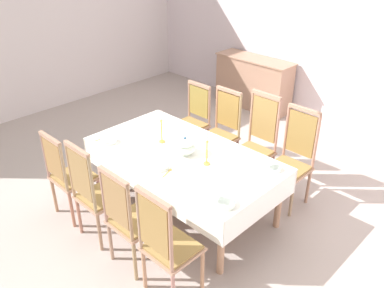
% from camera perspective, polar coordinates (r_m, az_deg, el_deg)
% --- Properties ---
extents(ground, '(7.67, 6.13, 0.04)m').
position_cam_1_polar(ground, '(4.98, 0.81, -7.88)').
color(ground, '#B1A19A').
extents(back_wall, '(7.67, 0.08, 3.21)m').
position_cam_1_polar(back_wall, '(6.75, 20.16, 15.48)').
color(back_wall, silver).
rests_on(back_wall, ground).
extents(left_wall, '(0.08, 6.13, 3.21)m').
position_cam_1_polar(left_wall, '(7.37, -22.42, 16.07)').
color(left_wall, silver).
rests_on(left_wall, ground).
extents(dining_table, '(2.15, 1.15, 0.74)m').
position_cam_1_polar(dining_table, '(4.46, -1.24, -2.07)').
color(dining_table, tan).
rests_on(dining_table, ground).
extents(tablecloth, '(2.17, 1.17, 0.29)m').
position_cam_1_polar(tablecloth, '(4.46, -1.24, -1.97)').
color(tablecloth, white).
rests_on(tablecloth, dining_table).
extents(chair_south_a, '(0.44, 0.42, 1.05)m').
position_cam_1_polar(chair_south_a, '(4.61, -17.17, -4.04)').
color(chair_south_a, tan).
rests_on(chair_south_a, ground).
extents(chair_north_a, '(0.44, 0.42, 1.05)m').
position_cam_1_polar(chair_north_a, '(5.63, 0.08, 3.46)').
color(chair_north_a, tan).
rests_on(chair_north_a, ground).
extents(chair_south_b, '(0.44, 0.42, 1.14)m').
position_cam_1_polar(chair_south_b, '(4.20, -13.66, -6.54)').
color(chair_south_b, '#AD745D').
rests_on(chair_south_b, ground).
extents(chair_north_b, '(0.44, 0.42, 1.11)m').
position_cam_1_polar(chair_north_b, '(5.31, 4.18, 1.95)').
color(chair_north_b, tan).
rests_on(chair_north_b, ground).
extents(chair_south_c, '(0.44, 0.42, 1.09)m').
position_cam_1_polar(chair_south_c, '(3.82, -8.86, -10.24)').
color(chair_south_c, '#A5815B').
rests_on(chair_south_c, ground).
extents(chair_north_c, '(0.44, 0.42, 1.21)m').
position_cam_1_polar(chair_north_c, '(5.00, 9.16, 0.27)').
color(chair_north_c, tan).
rests_on(chair_north_c, ground).
extents(chair_south_d, '(0.44, 0.42, 1.13)m').
position_cam_1_polar(chair_south_d, '(3.50, -3.63, -13.87)').
color(chair_south_d, tan).
rests_on(chair_south_d, ground).
extents(chair_north_d, '(0.44, 0.42, 1.18)m').
position_cam_1_polar(chair_north_d, '(4.77, 14.09, -1.89)').
color(chair_north_d, tan).
rests_on(chair_north_d, ground).
extents(soup_tureen, '(0.25, 0.25, 0.21)m').
position_cam_1_polar(soup_tureen, '(4.36, -1.00, -0.23)').
color(soup_tureen, white).
rests_on(soup_tureen, tablecloth).
extents(candlestick_west, '(0.07, 0.07, 0.39)m').
position_cam_1_polar(candlestick_west, '(4.58, -4.34, 2.04)').
color(candlestick_west, gold).
rests_on(candlestick_west, tablecloth).
extents(candlestick_east, '(0.07, 0.07, 0.39)m').
position_cam_1_polar(candlestick_east, '(4.13, 2.12, -1.01)').
color(candlestick_east, gold).
rests_on(candlestick_east, tablecloth).
extents(bowl_near_left, '(0.18, 0.18, 0.04)m').
position_cam_1_polar(bowl_near_left, '(4.72, -11.72, 0.52)').
color(bowl_near_left, white).
rests_on(bowl_near_left, tablecloth).
extents(bowl_near_right, '(0.19, 0.19, 0.04)m').
position_cam_1_polar(bowl_near_right, '(4.15, -4.64, -3.18)').
color(bowl_near_right, white).
rests_on(bowl_near_right, tablecloth).
extents(bowl_far_left, '(0.20, 0.20, 0.04)m').
position_cam_1_polar(bowl_far_left, '(3.63, 4.59, -8.27)').
color(bowl_far_left, white).
rests_on(bowl_far_left, tablecloth).
extents(bowl_far_right, '(0.15, 0.15, 0.03)m').
position_cam_1_polar(bowl_far_right, '(4.20, 11.59, -3.34)').
color(bowl_far_right, white).
rests_on(bowl_far_right, tablecloth).
extents(spoon_primary, '(0.05, 0.18, 0.01)m').
position_cam_1_polar(spoon_primary, '(4.83, -12.24, 0.86)').
color(spoon_primary, gold).
rests_on(spoon_primary, tablecloth).
extents(spoon_secondary, '(0.07, 0.17, 0.01)m').
position_cam_1_polar(spoon_secondary, '(4.09, -3.28, -3.85)').
color(spoon_secondary, gold).
rests_on(spoon_secondary, tablecloth).
extents(sideboard, '(1.44, 0.48, 0.90)m').
position_cam_1_polar(sideboard, '(7.41, 8.69, 8.61)').
color(sideboard, tan).
rests_on(sideboard, ground).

